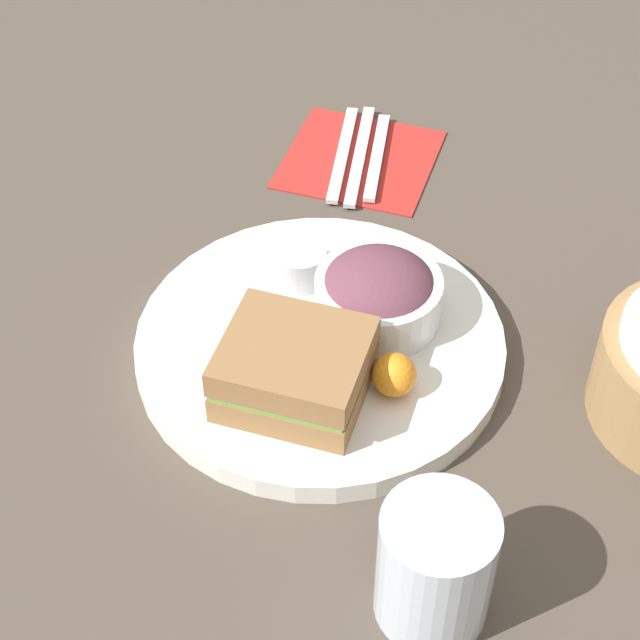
{
  "coord_description": "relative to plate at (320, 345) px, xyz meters",
  "views": [
    {
      "loc": [
        0.6,
        0.2,
        0.67
      ],
      "look_at": [
        0.0,
        0.0,
        0.04
      ],
      "focal_mm": 60.0,
      "sensor_mm": 36.0,
      "label": 1
    }
  ],
  "objects": [
    {
      "name": "orange_wedge",
      "position": [
        0.04,
        0.07,
        0.03
      ],
      "size": [
        0.04,
        0.04,
        0.04
      ],
      "primitive_type": "sphere",
      "color": "orange",
      "rests_on": "plate"
    },
    {
      "name": "drink_glass",
      "position": [
        0.21,
        0.15,
        0.04
      ],
      "size": [
        0.08,
        0.08,
        0.1
      ],
      "primitive_type": "cylinder",
      "color": "silver",
      "rests_on": "ground_plane"
    },
    {
      "name": "spoon",
      "position": [
        -0.28,
        -0.03,
        -0.0
      ],
      "size": [
        0.15,
        0.04,
        0.01
      ],
      "primitive_type": "cube",
      "rotation": [
        0.0,
        0.0,
        3.31
      ],
      "color": "silver",
      "rests_on": "napkin"
    },
    {
      "name": "plate",
      "position": [
        0.0,
        0.0,
        0.0
      ],
      "size": [
        0.32,
        0.32,
        0.02
      ],
      "primitive_type": "cylinder",
      "color": "white",
      "rests_on": "ground_plane"
    },
    {
      "name": "knife",
      "position": [
        -0.28,
        -0.05,
        -0.0
      ],
      "size": [
        0.17,
        0.04,
        0.01
      ],
      "primitive_type": "cube",
      "rotation": [
        0.0,
        0.0,
        3.31
      ],
      "color": "silver",
      "rests_on": "napkin"
    },
    {
      "name": "ground_plane",
      "position": [
        0.0,
        0.0,
        -0.01
      ],
      "size": [
        4.0,
        4.0,
        0.0
      ],
      "primitive_type": "plane",
      "color": "#4C4238"
    },
    {
      "name": "fork",
      "position": [
        -0.27,
        -0.06,
        -0.0
      ],
      "size": [
        0.16,
        0.04,
        0.01
      ],
      "primitive_type": "cube",
      "rotation": [
        0.0,
        0.0,
        3.31
      ],
      "color": "silver",
      "rests_on": "napkin"
    },
    {
      "name": "salad_bowl",
      "position": [
        -0.04,
        0.04,
        0.04
      ],
      "size": [
        0.11,
        0.11,
        0.06
      ],
      "color": "white",
      "rests_on": "plate"
    },
    {
      "name": "sandwich",
      "position": [
        0.07,
        0.0,
        0.04
      ],
      "size": [
        0.1,
        0.11,
        0.05
      ],
      "color": "olive",
      "rests_on": "plate"
    },
    {
      "name": "dressing_cup",
      "position": [
        -0.06,
        -0.04,
        0.03
      ],
      "size": [
        0.05,
        0.05,
        0.03
      ],
      "primitive_type": "cylinder",
      "color": "#B7B7BC",
      "rests_on": "plate"
    },
    {
      "name": "napkin",
      "position": [
        -0.28,
        -0.05,
        -0.01
      ],
      "size": [
        0.15,
        0.15,
        0.0
      ],
      "primitive_type": "cube",
      "color": "#B22823",
      "rests_on": "ground_plane"
    }
  ]
}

